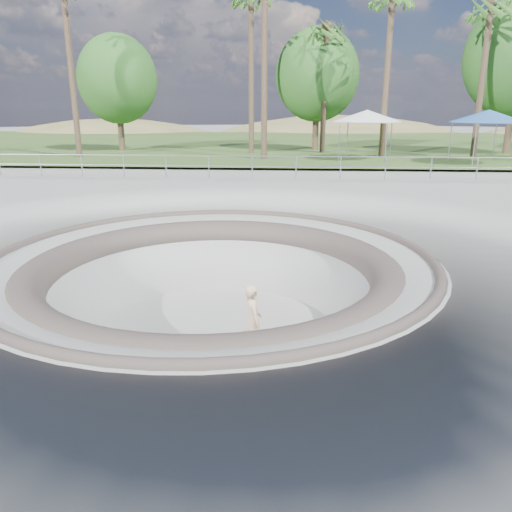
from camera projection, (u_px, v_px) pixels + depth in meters
name	position (u px, v px, depth m)	size (l,w,h in m)	color
ground	(212.00, 257.00, 11.49)	(180.00, 180.00, 0.00)	#989893
skate_bowl	(214.00, 330.00, 12.01)	(14.00, 14.00, 4.10)	#989893
grass_strip	(272.00, 143.00, 43.89)	(180.00, 36.00, 0.12)	#375221
distant_hills	(306.00, 185.00, 67.86)	(103.20, 45.00, 28.60)	brown
safety_railing	(252.00, 167.00, 22.75)	(25.00, 0.06, 1.03)	gray
skateboard	(253.00, 356.00, 10.75)	(0.78, 0.46, 0.08)	brown
skater	(253.00, 321.00, 10.52)	(0.59, 0.39, 1.63)	beige
canopy_white	(367.00, 116.00, 29.21)	(5.43, 5.43, 2.85)	gray
canopy_blue	(488.00, 116.00, 27.02)	(5.62, 5.62, 2.88)	gray
palm_b	(251.00, 0.00, 31.13)	(2.60, 2.60, 10.96)	brown
palm_d	(326.00, 34.00, 32.42)	(2.60, 2.60, 8.94)	brown
palm_e	(392.00, 1.00, 29.05)	(2.60, 2.60, 10.44)	brown
palm_f	(491.00, 12.00, 28.61)	(2.60, 2.60, 9.70)	brown
bushy_tree_left	(117.00, 79.00, 34.75)	(5.54, 5.03, 7.99)	brown
bushy_tree_mid	(317.00, 75.00, 35.06)	(5.87, 5.33, 8.46)	brown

